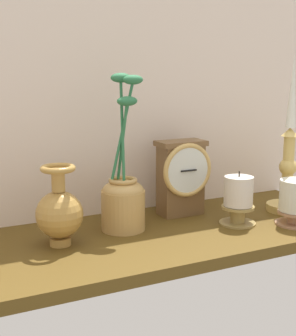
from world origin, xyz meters
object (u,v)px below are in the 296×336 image
Objects in this scene: candlestick_tall_left at (287,164)px; brass_vase_jar at (123,195)px; pillar_candle_front at (238,199)px; mantel_clock at (182,176)px; pillar_candle_near_clock at (296,201)px; brass_vase_bulbous at (59,211)px.

brass_vase_jar is at bearing 174.18° from candlestick_tall_left.
candlestick_tall_left is 18.12cm from pillar_candle_front.
mantel_clock is 1.57× the size of pillar_candle_near_clock.
candlestick_tall_left is 2.36× the size of brass_vase_bulbous.
mantel_clock is 0.53× the size of brass_vase_jar.
mantel_clock is at bearing 161.47° from candlestick_tall_left.
brass_vase_jar is at bearing 162.39° from pillar_candle_front.
mantel_clock is at bearing 12.99° from brass_vase_bulbous.
mantel_clock is 1.11× the size of brass_vase_bulbous.
pillar_candle_front is at bearing -168.08° from candlestick_tall_left.
mantel_clock reaches higher than pillar_candle_near_clock.
brass_vase_bulbous reaches higher than pillar_candle_front.
brass_vase_jar reaches higher than pillar_candle_front.
pillar_candle_near_clock is at bearing -119.62° from candlestick_tall_left.
brass_vase_bulbous is 0.48× the size of brass_vase_jar.
brass_vase_jar is 2.94× the size of pillar_candle_near_clock.
candlestick_tall_left reaches higher than pillar_candle_front.
mantel_clock is 17.20cm from brass_vase_jar.
pillar_candle_front is at bearing -56.75° from mantel_clock.
pillar_candle_front is at bearing 152.25° from pillar_candle_near_clock.
brass_vase_bulbous reaches higher than pillar_candle_near_clock.
brass_vase_bulbous is 15.25cm from brass_vase_jar.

